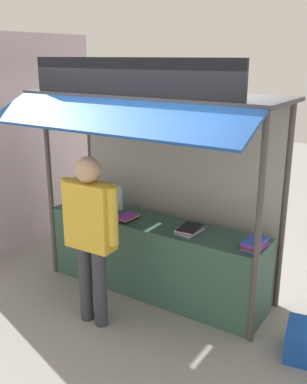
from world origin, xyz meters
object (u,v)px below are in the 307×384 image
Objects in this scene: banana_bunch_inner_right at (78,122)px; banana_bunch_rightmost at (94,123)px; vendor_person at (90,227)px; banana_bunch_inner_left at (52,123)px; water_bottle_right at (91,194)px; magazine_stack_mid_right at (254,244)px; banana_bunch_leftmost at (211,139)px; water_bottle_mid_left at (78,194)px; water_bottle_center at (120,198)px; magazine_stack_left at (127,218)px; water_bottle_back_left at (95,195)px; magazine_stack_far_left at (189,230)px; water_bottle_rear_center at (109,200)px.

banana_bunch_rightmost is at bearing 0.20° from banana_bunch_inner_right.
banana_bunch_inner_left is at bearing -29.17° from vendor_person.
water_bottle_right is 1.01× the size of banana_bunch_inner_right.
banana_bunch_leftmost reaches higher than magazine_stack_mid_right.
water_bottle_mid_left is 2.24m from banana_bunch_leftmost.
banana_bunch_inner_left is (-0.51, -0.52, 0.92)m from water_bottle_center.
water_bottle_back_left is at bearing 166.90° from magazine_stack_left.
magazine_stack_mid_right is 2.00m from banana_bunch_rightmost.
magazine_stack_mid_right reaches higher than magazine_stack_far_left.
water_bottle_center is at bearing 11.48° from water_bottle_mid_left.
banana_bunch_rightmost is at bearing -168.57° from magazine_stack_mid_right.
banana_bunch_rightmost is 0.88× the size of banana_bunch_leftmost.
water_bottle_rear_center is 1.12× the size of banana_bunch_inner_right.
magazine_stack_far_left is at bearing 139.20° from banana_bunch_leftmost.
banana_bunch_leftmost is (1.14, -0.28, 1.05)m from magazine_stack_left.
vendor_person is (0.31, -0.47, -0.91)m from banana_bunch_rightmost.
water_bottle_center is 1.77m from magazine_stack_mid_right.
water_bottle_center is 1.08m from magazine_stack_far_left.
water_bottle_center is 0.94× the size of water_bottle_back_left.
magazine_stack_far_left is at bearing 15.06° from banana_bunch_inner_right.
vendor_person is (0.48, -0.88, 0.06)m from water_bottle_rear_center.
banana_bunch_rightmost is at bearing -179.95° from banana_bunch_leftmost.
water_bottle_rear_center is 1.83m from magazine_stack_mid_right.
vendor_person reaches higher than water_bottle_mid_left.
magazine_stack_mid_right is 1.17× the size of banana_bunch_leftmost.
water_bottle_mid_left is at bearing -179.83° from water_bottle_rear_center.
banana_bunch_inner_left reaches higher than magazine_stack_left.
magazine_stack_far_left is 1.04m from vendor_person.
water_bottle_mid_left is 0.16× the size of vendor_person.
water_bottle_back_left is at bearing 166.42° from banana_bunch_leftmost.
water_bottle_back_left reaches higher than magazine_stack_far_left.
magazine_stack_far_left is 1.62m from banana_bunch_inner_right.
banana_bunch_inner_left reaches higher than water_bottle_back_left.
magazine_stack_far_left is 1.14m from banana_bunch_leftmost.
water_bottle_back_left reaches higher than water_bottle_center.
water_bottle_right is at bearing -51.32° from vendor_person.
water_bottle_rear_center is (0.23, -0.01, -0.01)m from water_bottle_back_left.
water_bottle_right is at bearing 166.45° from water_bottle_rear_center.
water_bottle_center is 0.13m from water_bottle_rear_center.
banana_bunch_leftmost reaches higher than vendor_person.
banana_bunch_inner_right is at bearing -42.38° from water_bottle_mid_left.
banana_bunch_inner_left is at bearing -116.99° from water_bottle_back_left.
water_bottle_mid_left is 1.14m from banana_bunch_inner_right.
magazine_stack_far_left is at bearing -131.27° from vendor_person.
water_bottle_back_left is at bearing 2.68° from water_bottle_mid_left.
magazine_stack_left is at bearing 19.48° from banana_bunch_inner_left.
banana_bunch_leftmost is 1.42m from vendor_person.
magazine_stack_mid_right is (1.83, -0.07, -0.09)m from water_bottle_rear_center.
banana_bunch_inner_right is at bearing -169.89° from magazine_stack_mid_right.
water_bottle_back_left is at bearing -31.81° from water_bottle_right.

